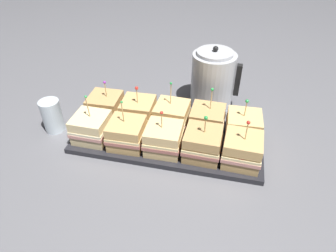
{
  "coord_description": "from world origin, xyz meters",
  "views": [
    {
      "loc": [
        0.17,
        -0.76,
        0.67
      ],
      "look_at": [
        0.0,
        0.0,
        0.07
      ],
      "focal_mm": 32.0,
      "sensor_mm": 36.0,
      "label": 1
    }
  ],
  "objects_px": {
    "sandwich_front_far_left": "(92,127)",
    "sandwich_back_far_right": "(243,126)",
    "sandwich_front_left": "(127,133)",
    "sandwich_back_far_left": "(106,107)",
    "sandwich_back_center": "(171,116)",
    "sandwich_front_right": "(203,144)",
    "sandwich_back_left": "(138,112)",
    "drinking_glass": "(52,116)",
    "sandwich_front_center": "(164,139)",
    "sandwich_front_far_right": "(242,150)",
    "kettle_steel": "(213,79)",
    "serving_platter": "(168,139)",
    "sandwich_back_right": "(207,121)"
  },
  "relations": [
    {
      "from": "sandwich_back_left",
      "to": "sandwich_back_right",
      "type": "xyz_separation_m",
      "value": [
        0.24,
        0.0,
        0.0
      ]
    },
    {
      "from": "sandwich_front_left",
      "to": "kettle_steel",
      "type": "xyz_separation_m",
      "value": [
        0.24,
        0.34,
        0.05
      ]
    },
    {
      "from": "sandwich_front_right",
      "to": "sandwich_back_left",
      "type": "bearing_deg",
      "value": 153.94
    },
    {
      "from": "serving_platter",
      "to": "sandwich_front_center",
      "type": "bearing_deg",
      "value": -88.4
    },
    {
      "from": "sandwich_front_right",
      "to": "sandwich_back_right",
      "type": "height_order",
      "value": "sandwich_back_right"
    },
    {
      "from": "sandwich_front_far_left",
      "to": "sandwich_front_right",
      "type": "bearing_deg",
      "value": -0.39
    },
    {
      "from": "sandwich_front_far_left",
      "to": "kettle_steel",
      "type": "xyz_separation_m",
      "value": [
        0.36,
        0.33,
        0.05
      ]
    },
    {
      "from": "drinking_glass",
      "to": "sandwich_front_center",
      "type": "bearing_deg",
      "value": -5.0
    },
    {
      "from": "sandwich_back_far_left",
      "to": "sandwich_back_far_right",
      "type": "bearing_deg",
      "value": -0.36
    },
    {
      "from": "drinking_glass",
      "to": "sandwich_front_left",
      "type": "bearing_deg",
      "value": -7.46
    },
    {
      "from": "serving_platter",
      "to": "sandwich_back_right",
      "type": "height_order",
      "value": "sandwich_back_right"
    },
    {
      "from": "serving_platter",
      "to": "sandwich_back_far_right",
      "type": "bearing_deg",
      "value": 13.57
    },
    {
      "from": "sandwich_front_left",
      "to": "sandwich_back_right",
      "type": "xyz_separation_m",
      "value": [
        0.24,
        0.12,
        0.0
      ]
    },
    {
      "from": "sandwich_front_far_right",
      "to": "kettle_steel",
      "type": "xyz_separation_m",
      "value": [
        -0.13,
        0.34,
        0.05
      ]
    },
    {
      "from": "serving_platter",
      "to": "sandwich_front_far_left",
      "type": "bearing_deg",
      "value": -166.73
    },
    {
      "from": "sandwich_front_right",
      "to": "sandwich_back_far_left",
      "type": "distance_m",
      "value": 0.39
    },
    {
      "from": "sandwich_back_far_right",
      "to": "sandwich_front_far_left",
      "type": "bearing_deg",
      "value": -166.58
    },
    {
      "from": "sandwich_front_far_left",
      "to": "sandwich_back_center",
      "type": "distance_m",
      "value": 0.27
    },
    {
      "from": "serving_platter",
      "to": "sandwich_front_right",
      "type": "height_order",
      "value": "sandwich_front_right"
    },
    {
      "from": "sandwich_front_far_left",
      "to": "sandwich_back_far_left",
      "type": "height_order",
      "value": "sandwich_front_far_left"
    },
    {
      "from": "sandwich_front_center",
      "to": "sandwich_back_left",
      "type": "distance_m",
      "value": 0.17
    },
    {
      "from": "sandwich_back_right",
      "to": "sandwich_front_far_right",
      "type": "bearing_deg",
      "value": -45.58
    },
    {
      "from": "serving_platter",
      "to": "sandwich_back_far_left",
      "type": "height_order",
      "value": "sandwich_back_far_left"
    },
    {
      "from": "sandwich_front_left",
      "to": "sandwich_front_center",
      "type": "relative_size",
      "value": 1.12
    },
    {
      "from": "sandwich_front_left",
      "to": "sandwich_front_far_right",
      "type": "relative_size",
      "value": 1.05
    },
    {
      "from": "sandwich_front_far_left",
      "to": "sandwich_back_far_left",
      "type": "bearing_deg",
      "value": 89.54
    },
    {
      "from": "sandwich_front_left",
      "to": "sandwich_back_far_left",
      "type": "height_order",
      "value": "sandwich_front_left"
    },
    {
      "from": "sandwich_back_center",
      "to": "sandwich_back_right",
      "type": "height_order",
      "value": "sandwich_back_center"
    },
    {
      "from": "sandwich_front_left",
      "to": "kettle_steel",
      "type": "bearing_deg",
      "value": 54.94
    },
    {
      "from": "sandwich_back_right",
      "to": "sandwich_front_left",
      "type": "bearing_deg",
      "value": -153.39
    },
    {
      "from": "sandwich_front_left",
      "to": "drinking_glass",
      "type": "height_order",
      "value": "sandwich_front_left"
    },
    {
      "from": "sandwich_front_far_left",
      "to": "sandwich_front_right",
      "type": "distance_m",
      "value": 0.37
    },
    {
      "from": "sandwich_front_far_left",
      "to": "sandwich_front_right",
      "type": "height_order",
      "value": "sandwich_front_far_left"
    },
    {
      "from": "sandwich_back_left",
      "to": "sandwich_front_right",
      "type": "bearing_deg",
      "value": -26.06
    },
    {
      "from": "sandwich_front_center",
      "to": "kettle_steel",
      "type": "xyz_separation_m",
      "value": [
        0.11,
        0.34,
        0.05
      ]
    },
    {
      "from": "sandwich_back_right",
      "to": "kettle_steel",
      "type": "height_order",
      "value": "kettle_steel"
    },
    {
      "from": "sandwich_front_left",
      "to": "sandwich_back_right",
      "type": "distance_m",
      "value": 0.27
    },
    {
      "from": "serving_platter",
      "to": "sandwich_back_center",
      "type": "height_order",
      "value": "sandwich_back_center"
    },
    {
      "from": "kettle_steel",
      "to": "sandwich_front_left",
      "type": "bearing_deg",
      "value": -125.06
    },
    {
      "from": "serving_platter",
      "to": "drinking_glass",
      "type": "relative_size",
      "value": 5.29
    },
    {
      "from": "sandwich_front_center",
      "to": "sandwich_front_far_right",
      "type": "height_order",
      "value": "sandwich_front_far_right"
    },
    {
      "from": "sandwich_front_right",
      "to": "drinking_glass",
      "type": "relative_size",
      "value": 1.28
    },
    {
      "from": "sandwich_front_center",
      "to": "sandwich_back_center",
      "type": "xyz_separation_m",
      "value": [
        -0.0,
        0.12,
        0.0
      ]
    },
    {
      "from": "sandwich_front_right",
      "to": "sandwich_back_far_right",
      "type": "xyz_separation_m",
      "value": [
        0.12,
        0.12,
        -0.0
      ]
    },
    {
      "from": "sandwich_back_left",
      "to": "drinking_glass",
      "type": "xyz_separation_m",
      "value": [
        -0.29,
        -0.08,
        -0.0
      ]
    },
    {
      "from": "sandwich_back_left",
      "to": "sandwich_front_far_right",
      "type": "bearing_deg",
      "value": -18.48
    },
    {
      "from": "kettle_steel",
      "to": "sandwich_back_right",
      "type": "bearing_deg",
      "value": -88.03
    },
    {
      "from": "sandwich_back_far_left",
      "to": "drinking_glass",
      "type": "xyz_separation_m",
      "value": [
        -0.16,
        -0.09,
        -0.0
      ]
    },
    {
      "from": "sandwich_front_far_left",
      "to": "sandwich_back_far_right",
      "type": "height_order",
      "value": "sandwich_front_far_left"
    },
    {
      "from": "sandwich_back_left",
      "to": "drinking_glass",
      "type": "distance_m",
      "value": 0.3
    }
  ]
}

